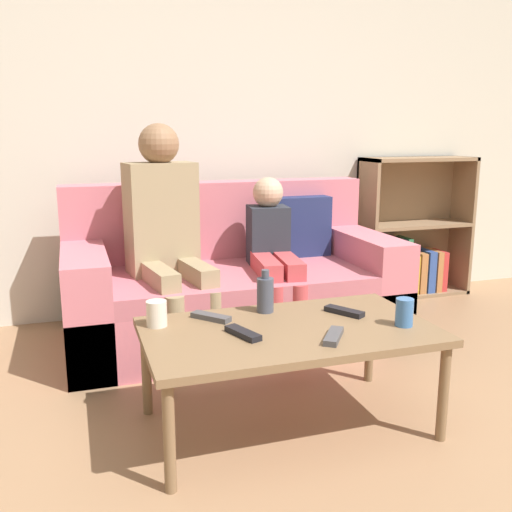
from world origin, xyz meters
TOP-DOWN VIEW (x-y plane):
  - wall_back at (0.00, 2.78)m, footprint 12.00×0.06m
  - couch at (-0.04, 2.18)m, footprint 1.80×0.88m
  - bookshelf at (1.38, 2.62)m, footprint 0.80×0.28m
  - coffee_table at (-0.11, 1.11)m, footprint 1.11×0.64m
  - person_adult at (-0.42, 2.10)m, footprint 0.42×0.65m
  - person_child at (0.16, 2.04)m, footprint 0.29×0.63m
  - cup_near at (0.32, 1.00)m, footprint 0.07×0.07m
  - cup_far at (-0.59, 1.29)m, footprint 0.08×0.08m
  - tv_remote_0 at (0.17, 1.20)m, footprint 0.13×0.17m
  - tv_remote_1 at (-0.30, 1.08)m, footprint 0.10×0.18m
  - tv_remote_2 at (0.00, 0.95)m, footprint 0.14×0.17m
  - tv_remote_3 at (-0.37, 1.30)m, footprint 0.15×0.16m
  - bottle at (-0.13, 1.33)m, footprint 0.07×0.07m

SIDE VIEW (x-z plane):
  - couch at x=-0.04m, z-range -0.15..0.71m
  - bookshelf at x=1.38m, z-range -0.12..0.85m
  - coffee_table at x=-0.11m, z-range 0.17..0.58m
  - tv_remote_0 at x=0.17m, z-range 0.41..0.43m
  - tv_remote_1 at x=-0.30m, z-range 0.41..0.43m
  - tv_remote_2 at x=0.00m, z-range 0.41..0.43m
  - tv_remote_3 at x=-0.37m, z-range 0.41..0.43m
  - cup_far at x=-0.59m, z-range 0.41..0.51m
  - cup_near at x=0.32m, z-range 0.41..0.52m
  - bottle at x=-0.13m, z-range 0.40..0.58m
  - person_child at x=0.16m, z-range 0.06..0.96m
  - person_adult at x=-0.42m, z-range 0.08..1.27m
  - wall_back at x=0.00m, z-range 0.00..2.60m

